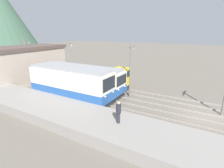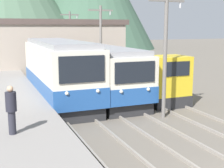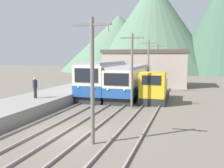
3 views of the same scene
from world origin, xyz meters
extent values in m
cube|color=#28282B|center=(-2.60, 13.66, 0.35)|extent=(2.58, 9.74, 0.70)
cube|color=silver|center=(-2.60, 13.66, 2.15)|extent=(2.80, 10.14, 2.89)
cube|color=#235199|center=(-2.60, 13.66, 1.22)|extent=(2.84, 10.18, 1.04)
cube|color=black|center=(-2.60, 8.56, 2.72)|extent=(2.24, 0.06, 1.27)
sphere|color=silver|center=(-3.37, 8.55, 1.63)|extent=(0.18, 0.18, 0.18)
sphere|color=silver|center=(-1.83, 8.55, 1.63)|extent=(0.18, 0.18, 0.18)
cube|color=#939399|center=(-2.60, 13.66, 3.73)|extent=(2.46, 9.74, 0.28)
cube|color=#28282B|center=(0.20, 14.58, 0.35)|extent=(2.58, 11.43, 0.70)
cube|color=silver|center=(0.20, 14.58, 1.93)|extent=(2.80, 11.90, 2.46)
cube|color=#235199|center=(0.20, 14.58, 1.14)|extent=(2.84, 11.94, 0.89)
cube|color=black|center=(0.20, 8.60, 2.42)|extent=(2.24, 0.06, 1.08)
sphere|color=silver|center=(-0.57, 8.59, 1.49)|extent=(0.18, 0.18, 0.18)
sphere|color=silver|center=(0.97, 8.59, 1.49)|extent=(0.18, 0.18, 0.18)
cube|color=#939399|center=(0.20, 14.58, 3.30)|extent=(2.46, 11.43, 0.28)
cube|color=#28282B|center=(3.20, 12.35, 0.35)|extent=(2.40, 5.95, 0.70)
cube|color=gold|center=(3.20, 10.33, 1.85)|extent=(2.28, 1.90, 2.30)
cube|color=black|center=(3.20, 9.36, 2.36)|extent=(1.68, 0.04, 0.83)
cube|color=gold|center=(3.20, 13.30, 1.40)|extent=(1.92, 3.95, 1.40)
cylinder|color=black|center=(3.20, 13.30, 2.35)|extent=(0.16, 0.16, 0.50)
cylinder|color=slate|center=(1.70, 8.24, 3.16)|extent=(0.20, 0.20, 6.32)
cube|color=slate|center=(1.70, 8.24, 5.97)|extent=(2.00, 0.12, 0.12)
cylinder|color=#B2B2B7|center=(2.50, 8.24, 5.77)|extent=(0.10, 0.10, 0.30)
cylinder|color=slate|center=(1.70, 17.83, 3.16)|extent=(0.20, 0.20, 6.32)
cube|color=slate|center=(1.70, 17.83, 5.97)|extent=(2.00, 0.12, 0.12)
cylinder|color=#B2B2B7|center=(2.50, 17.83, 5.77)|extent=(0.10, 0.10, 0.30)
cylinder|color=slate|center=(1.70, 27.43, 3.16)|extent=(0.20, 0.20, 6.32)
cube|color=slate|center=(1.70, 27.43, 5.97)|extent=(2.00, 0.12, 0.12)
cylinder|color=#B2B2B7|center=(2.50, 27.43, 5.77)|extent=(0.10, 0.10, 0.30)
cylinder|color=#282833|center=(-6.05, 5.69, 1.35)|extent=(0.26, 0.26, 0.84)
cylinder|color=#23232D|center=(-6.05, 5.69, 2.11)|extent=(0.38, 0.38, 0.69)
sphere|color=tan|center=(-6.05, 5.69, 2.57)|extent=(0.22, 0.22, 0.22)
cube|color=#AD9E8E|center=(0.20, 26.00, 2.46)|extent=(12.00, 6.00, 4.91)
cube|color=#51423D|center=(0.20, 26.00, 5.16)|extent=(12.60, 6.30, 0.50)
camera|label=1|loc=(-16.62, 0.16, 7.65)|focal=28.00mm
camera|label=2|loc=(-6.73, -5.46, 4.67)|focal=50.00mm
camera|label=3|loc=(6.22, -13.49, 4.43)|focal=42.00mm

